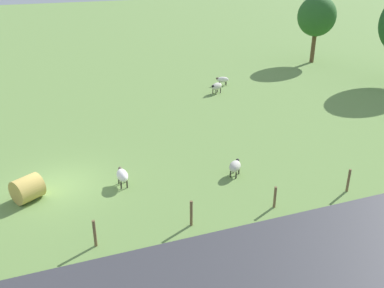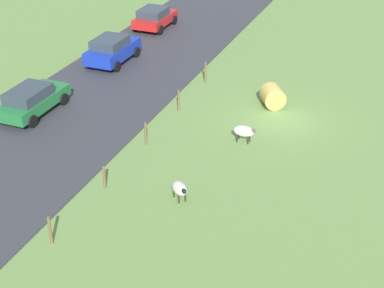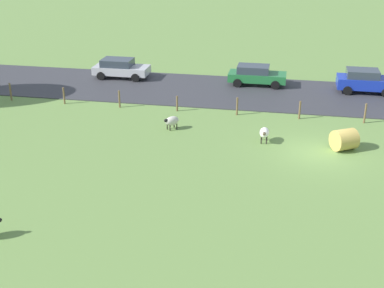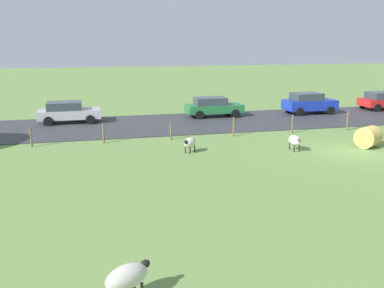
{
  "view_description": "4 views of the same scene",
  "coord_description": "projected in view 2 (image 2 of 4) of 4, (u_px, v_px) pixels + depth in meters",
  "views": [
    {
      "loc": [
        19.12,
        -0.15,
        10.53
      ],
      "look_at": [
        -0.73,
        7.18,
        0.8
      ],
      "focal_mm": 39.86,
      "sensor_mm": 36.0,
      "label": 1
    },
    {
      "loc": [
        -5.85,
        26.52,
        13.78
      ],
      "look_at": [
        2.97,
        4.75,
        0.42
      ],
      "focal_mm": 54.66,
      "sensor_mm": 36.0,
      "label": 2
    },
    {
      "loc": [
        -26.11,
        1.86,
        11.31
      ],
      "look_at": [
        -1.57,
        6.57,
        0.67
      ],
      "focal_mm": 48.26,
      "sensor_mm": 36.0,
      "label": 3
    },
    {
      "loc": [
        -19.76,
        13.64,
        5.79
      ],
      "look_at": [
        1.24,
        8.56,
        0.64
      ],
      "focal_mm": 40.73,
      "sensor_mm": 36.0,
      "label": 4
    }
  ],
  "objects": [
    {
      "name": "fence_post_2",
      "position": [
        146.0,
        134.0,
        27.54
      ],
      "size": [
        0.12,
        0.12,
        1.17
      ],
      "primitive_type": "cylinder",
      "color": "brown",
      "rests_on": "ground_plane"
    },
    {
      "name": "hay_bale_0",
      "position": [
        273.0,
        96.0,
        31.18
      ],
      "size": [
        1.61,
        1.63,
        1.16
      ],
      "primitive_type": "cylinder",
      "rotation": [
        1.57,
        0.0,
        0.55
      ],
      "color": "tan",
      "rests_on": "ground_plane"
    },
    {
      "name": "car_2",
      "position": [
        154.0,
        17.0,
        42.31
      ],
      "size": [
        2.19,
        3.8,
        1.49
      ],
      "color": "red",
      "rests_on": "road_strip"
    },
    {
      "name": "fence_post_1",
      "position": [
        179.0,
        100.0,
        30.72
      ],
      "size": [
        0.12,
        0.12,
        1.17
      ],
      "primitive_type": "cylinder",
      "color": "brown",
      "rests_on": "ground_plane"
    },
    {
      "name": "car_0",
      "position": [
        32.0,
        100.0,
        30.2
      ],
      "size": [
        2.02,
        4.32,
        1.49
      ],
      "color": "#237238",
      "rests_on": "road_strip"
    },
    {
      "name": "ground_plane",
      "position": [
        280.0,
        119.0,
        30.09
      ],
      "size": [
        160.0,
        160.0,
        0.0
      ],
      "primitive_type": "plane",
      "color": "#6B8E47"
    },
    {
      "name": "sheep_1",
      "position": [
        180.0,
        188.0,
        23.64
      ],
      "size": [
        1.03,
        1.0,
        0.8
      ],
      "color": "beige",
      "rests_on": "ground_plane"
    },
    {
      "name": "car_3",
      "position": [
        112.0,
        49.0,
        36.4
      ],
      "size": [
        2.15,
        4.08,
        1.66
      ],
      "color": "#1933B2",
      "rests_on": "road_strip"
    },
    {
      "name": "fence_post_3",
      "position": [
        104.0,
        177.0,
        24.39
      ],
      "size": [
        0.12,
        0.12,
        1.03
      ],
      "primitive_type": "cylinder",
      "color": "brown",
      "rests_on": "ground_plane"
    },
    {
      "name": "fence_post_0",
      "position": [
        205.0,
        73.0,
        33.88
      ],
      "size": [
        0.12,
        0.12,
        1.27
      ],
      "primitive_type": "cylinder",
      "color": "brown",
      "rests_on": "ground_plane"
    },
    {
      "name": "sheep_0",
      "position": [
        244.0,
        131.0,
        27.78
      ],
      "size": [
        1.11,
        0.53,
        0.83
      ],
      "color": "white",
      "rests_on": "ground_plane"
    },
    {
      "name": "road_strip",
      "position": [
        108.0,
        89.0,
        33.37
      ],
      "size": [
        8.0,
        80.0,
        0.06
      ],
      "primitive_type": "cube",
      "color": "#38383D",
      "rests_on": "ground_plane"
    },
    {
      "name": "fence_post_4",
      "position": [
        50.0,
        230.0,
        21.17
      ],
      "size": [
        0.12,
        0.12,
        1.17
      ],
      "primitive_type": "cylinder",
      "color": "brown",
      "rests_on": "ground_plane"
    }
  ]
}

